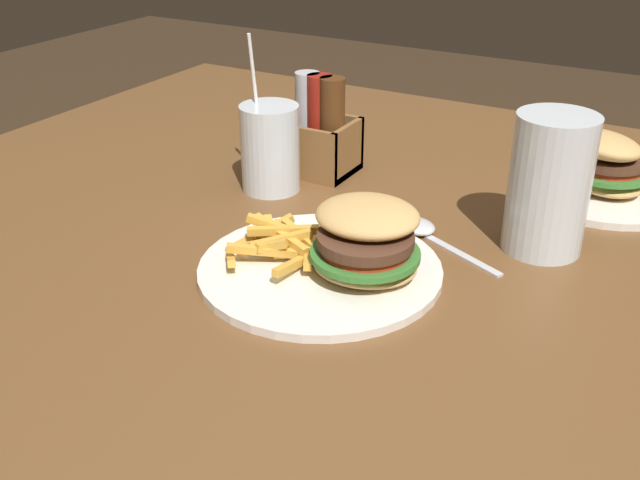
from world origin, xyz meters
TOP-DOWN VIEW (x-y plane):
  - dining_table at (0.00, 0.00)m, footprint 1.50×1.14m
  - meal_plate_near at (-0.02, -0.13)m, footprint 0.27×0.27m
  - beer_glass at (0.15, 0.05)m, footprint 0.09×0.09m
  - juice_glass at (-0.23, 0.04)m, footprint 0.08×0.08m
  - spoon at (0.01, 0.01)m, footprint 0.16×0.09m
  - meal_plate_far at (0.18, 0.24)m, footprint 0.22×0.22m
  - condiment_caddy at (-0.20, 0.13)m, footprint 0.10×0.09m

SIDE VIEW (x-z plane):
  - dining_table at x=0.00m, z-range 0.29..1.04m
  - spoon at x=0.01m, z-range 0.74..0.76m
  - meal_plate_near at x=-0.02m, z-range 0.72..0.82m
  - meal_plate_far at x=0.18m, z-range 0.73..0.83m
  - juice_glass at x=-0.23m, z-range 0.69..0.91m
  - condiment_caddy at x=-0.20m, z-range 0.73..0.88m
  - beer_glass at x=0.15m, z-range 0.74..0.90m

